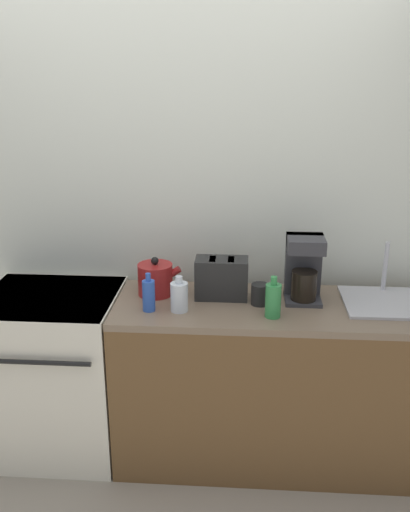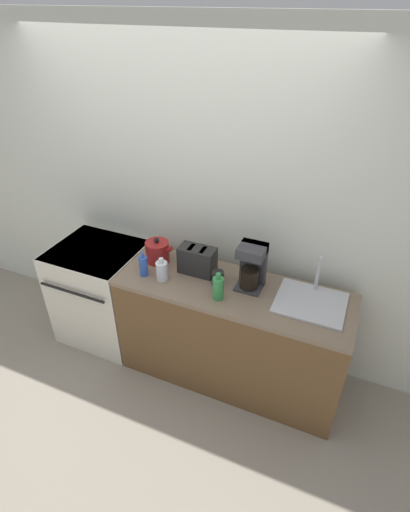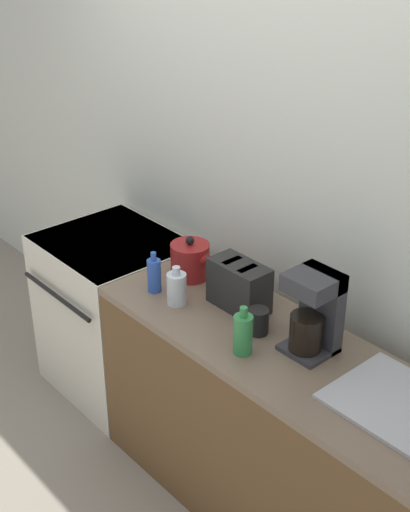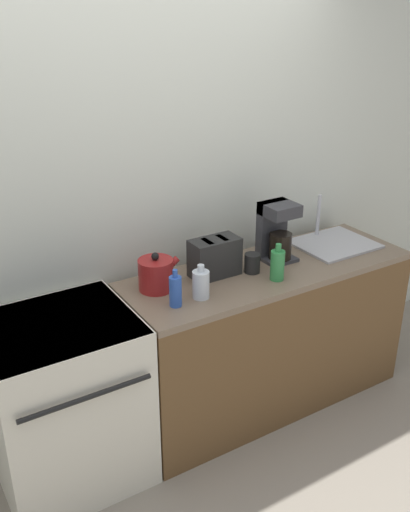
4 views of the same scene
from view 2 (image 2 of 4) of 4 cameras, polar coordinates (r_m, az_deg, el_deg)
ground_plane at (r=3.51m, az=-8.08°, el=-16.48°), size 12.00×12.00×0.00m
wall_back at (r=3.19m, az=-3.59°, el=7.91°), size 8.00×0.05×2.60m
stove at (r=3.66m, az=-14.48°, el=-4.92°), size 0.72×0.68×0.90m
counter_block at (r=3.17m, az=3.73°, el=-11.05°), size 1.72×0.58×0.90m
kettle at (r=3.13m, az=-6.78°, el=0.66°), size 0.23×0.18×0.21m
toaster at (r=2.97m, az=-1.11°, el=-0.61°), size 0.27×0.14×0.21m
coffee_maker at (r=2.81m, az=6.69°, el=-1.37°), size 0.18×0.19×0.34m
sink_tray at (r=2.83m, az=14.88°, el=-6.25°), size 0.47×0.40×0.28m
bottle_blue at (r=2.99m, az=-8.79°, el=-1.39°), size 0.06×0.06×0.20m
bottle_clear at (r=2.93m, az=-6.18°, el=-2.08°), size 0.09×0.09×0.18m
bottle_green at (r=2.73m, az=1.88°, el=-4.56°), size 0.08×0.08×0.21m
cup_black at (r=2.88m, az=1.83°, el=-3.15°), size 0.09×0.09×0.11m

